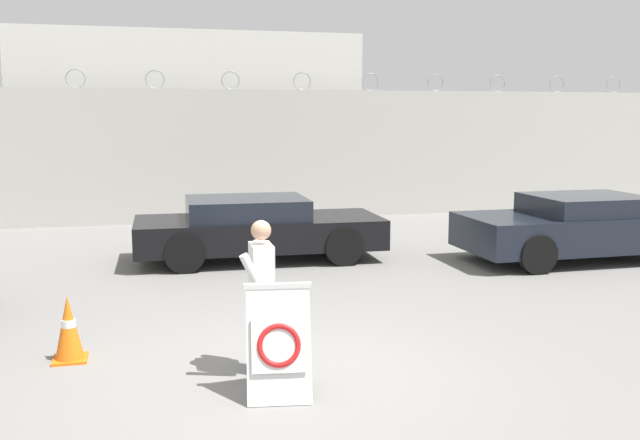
% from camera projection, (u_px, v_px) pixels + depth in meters
% --- Properties ---
extents(ground_plane, '(90.00, 90.00, 0.00)m').
position_uv_depth(ground_plane, '(284.00, 373.00, 7.52)').
color(ground_plane, gray).
extents(perimeter_wall, '(36.00, 0.30, 3.78)m').
position_uv_depth(perimeter_wall, '(195.00, 156.00, 17.95)').
color(perimeter_wall, beige).
rests_on(perimeter_wall, ground_plane).
extents(building_block, '(9.56, 6.85, 4.97)m').
position_uv_depth(building_block, '(186.00, 121.00, 22.64)').
color(building_block, silver).
rests_on(building_block, ground_plane).
extents(barricade_sign, '(0.72, 0.84, 1.10)m').
position_uv_depth(barricade_sign, '(278.00, 340.00, 6.90)').
color(barricade_sign, white).
rests_on(barricade_sign, ground_plane).
extents(security_guard, '(0.38, 0.60, 1.63)m').
position_uv_depth(security_guard, '(261.00, 290.00, 7.43)').
color(security_guard, '#232838').
rests_on(security_guard, ground_plane).
extents(traffic_cone_mid, '(0.37, 0.37, 0.74)m').
position_uv_depth(traffic_cone_mid, '(69.00, 328.00, 7.86)').
color(traffic_cone_mid, orange).
rests_on(traffic_cone_mid, ground_plane).
extents(parked_car_rear_sedan, '(4.60, 2.06, 1.17)m').
position_uv_depth(parked_car_rear_sedan, '(256.00, 228.00, 13.31)').
color(parked_car_rear_sedan, black).
rests_on(parked_car_rear_sedan, ground_plane).
extents(parked_car_far_side, '(4.25, 1.98, 1.22)m').
position_uv_depth(parked_car_far_side, '(577.00, 227.00, 13.28)').
color(parked_car_far_side, black).
rests_on(parked_car_far_side, ground_plane).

